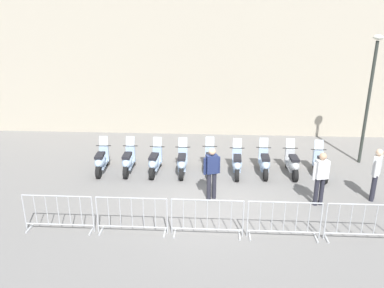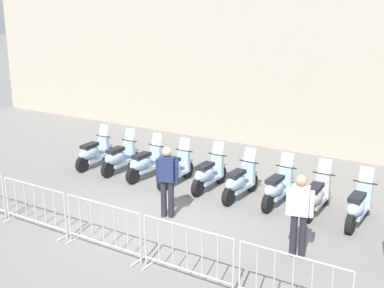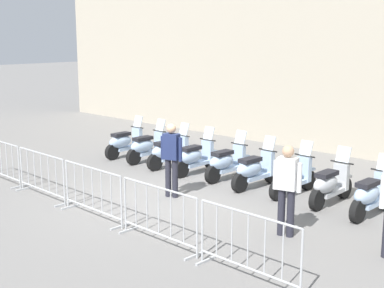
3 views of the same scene
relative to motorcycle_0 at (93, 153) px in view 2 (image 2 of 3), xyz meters
The scene contains 16 objects.
ground_plane 4.73m from the motorcycle_0, 40.14° to the right, with size 120.00×120.00×0.00m, color slate.
motorcycle_0 is the anchor object (origin of this frame).
motorcycle_1 1.01m from the motorcycle_0, ahead, with size 0.61×1.72×1.24m.
motorcycle_2 2.01m from the motorcycle_0, ahead, with size 0.69×1.71×1.24m.
motorcycle_3 3.03m from the motorcycle_0, ahead, with size 0.61×1.72×1.24m.
motorcycle_4 4.04m from the motorcycle_0, ahead, with size 0.63×1.72×1.24m.
motorcycle_5 5.05m from the motorcycle_0, ahead, with size 0.67×1.71×1.24m.
motorcycle_6 6.06m from the motorcycle_0, ahead, with size 0.66×1.72×1.24m.
motorcycle_7 7.07m from the motorcycle_0, ahead, with size 0.61×1.72×1.24m.
motorcycle_8 8.08m from the motorcycle_0, ahead, with size 0.64×1.72×1.24m.
barrier_segment_1 4.52m from the motorcycle_0, 72.79° to the right, with size 1.92×0.72×1.07m.
barrier_segment_2 5.71m from the motorcycle_0, 54.30° to the right, with size 1.92×0.72×1.07m.
barrier_segment_3 7.29m from the motorcycle_0, 42.97° to the right, with size 1.92×0.72×1.07m.
barrier_segment_4 9.04m from the motorcycle_0, 35.83° to the right, with size 1.92×0.72×1.07m.
officer_near_row_end 4.58m from the motorcycle_0, 34.03° to the right, with size 0.54×0.28×1.73m.
officer_mid_plaza 7.77m from the motorcycle_0, 25.13° to the right, with size 0.55×0.25×1.73m.
Camera 2 is at (5.04, -9.51, 4.89)m, focal length 46.96 mm.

